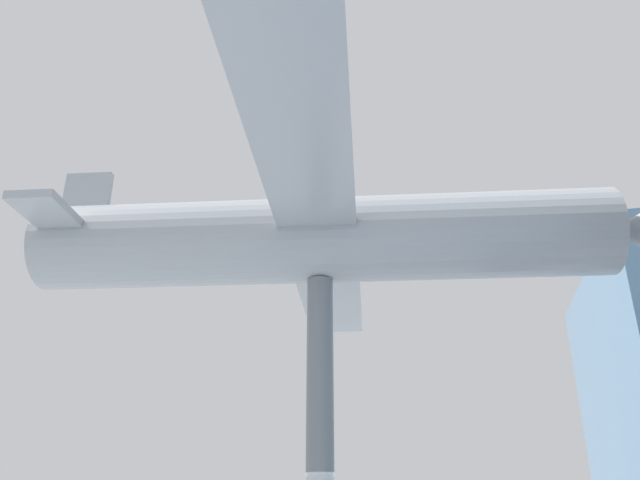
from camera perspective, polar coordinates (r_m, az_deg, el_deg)
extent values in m
cylinder|color=slate|center=(12.77, 0.00, -17.34)|extent=(0.55, 0.55, 6.40)
cylinder|color=#93999E|center=(13.85, 0.00, 0.00)|extent=(3.74, 12.74, 1.90)
cube|color=#93999E|center=(13.85, 0.00, 0.00)|extent=(14.85, 3.82, 0.18)
cube|color=#93999E|center=(15.33, -21.14, -0.14)|extent=(4.82, 1.68, 0.18)
cube|color=#93999E|center=(15.69, -20.66, 2.89)|extent=(0.34, 1.11, 1.72)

